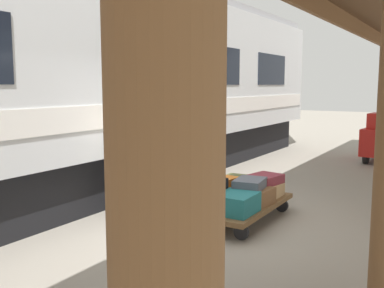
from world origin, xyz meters
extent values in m
plane|color=gray|center=(0.00, 0.00, 0.00)|extent=(60.00, 60.00, 0.00)
cylinder|color=brown|center=(-2.08, 4.98, 1.70)|extent=(0.24, 0.24, 3.40)
cube|color=silver|center=(3.56, 0.00, 2.35)|extent=(3.00, 18.07, 2.90)
cube|color=black|center=(3.56, 0.00, 0.45)|extent=(2.55, 17.16, 0.90)
cube|color=silver|center=(2.05, 0.00, 1.55)|extent=(0.03, 17.70, 0.36)
cube|color=black|center=(2.05, -6.32, 2.45)|extent=(0.02, 1.99, 0.84)
cube|color=black|center=(2.05, -3.16, 2.45)|extent=(0.02, 1.99, 0.84)
cube|color=black|center=(2.11, 0.00, 1.95)|extent=(0.12, 1.10, 2.00)
cube|color=brown|center=(0.24, -0.27, 0.24)|extent=(1.10, 1.93, 0.07)
cylinder|color=black|center=(-0.20, 0.50, 0.10)|extent=(0.21, 0.05, 0.21)
cylinder|color=black|center=(0.69, 0.50, 0.10)|extent=(0.21, 0.05, 0.21)
cylinder|color=black|center=(-0.20, -1.04, 0.10)|extent=(0.21, 0.05, 0.21)
cylinder|color=black|center=(0.69, -1.04, 0.10)|extent=(0.21, 0.05, 0.21)
cube|color=brown|center=(0.00, -0.27, 0.39)|extent=(0.55, 0.66, 0.23)
cube|color=gold|center=(0.49, -0.27, 0.37)|extent=(0.50, 0.57, 0.19)
cube|color=#1E666B|center=(0.00, 0.26, 0.41)|extent=(0.50, 0.59, 0.27)
cube|color=maroon|center=(0.49, 0.26, 0.40)|extent=(0.56, 0.61, 0.23)
cube|color=tan|center=(0.00, -0.80, 0.38)|extent=(0.45, 0.58, 0.21)
cube|color=brown|center=(0.49, -0.80, 0.41)|extent=(0.44, 0.47, 0.27)
cube|color=#CC6B23|center=(0.47, -0.29, 0.55)|extent=(0.41, 0.43, 0.16)
cube|color=#4C515B|center=(0.03, -0.27, 0.58)|extent=(0.46, 0.58, 0.14)
cube|color=maroon|center=(0.01, -0.81, 0.56)|extent=(0.51, 0.59, 0.14)
cube|color=black|center=(0.46, 0.24, 0.61)|extent=(0.47, 0.55, 0.19)
cylinder|color=navy|center=(1.08, -0.31, 0.41)|extent=(0.16, 0.16, 0.82)
cylinder|color=navy|center=(1.05, -0.12, 0.41)|extent=(0.16, 0.16, 0.82)
cube|color=navy|center=(1.07, -0.22, 1.12)|extent=(0.39, 0.28, 0.60)
cylinder|color=tan|center=(1.07, -0.22, 1.45)|extent=(0.09, 0.09, 0.06)
sphere|color=tan|center=(1.07, -0.22, 1.59)|extent=(0.22, 0.22, 0.22)
cylinder|color=black|center=(1.07, -0.22, 1.67)|extent=(0.21, 0.21, 0.06)
cylinder|color=navy|center=(1.31, -0.34, 1.22)|extent=(0.54, 0.19, 0.21)
cylinder|color=navy|center=(1.26, -0.02, 1.22)|extent=(0.54, 0.19, 0.21)
cylinder|color=#332D28|center=(1.77, 0.57, 0.41)|extent=(0.16, 0.16, 0.82)
cylinder|color=#332D28|center=(1.71, 0.38, 0.41)|extent=(0.16, 0.16, 0.82)
cube|color=silver|center=(1.74, 0.48, 1.12)|extent=(0.41, 0.31, 0.60)
cylinder|color=tan|center=(1.74, 0.48, 1.45)|extent=(0.09, 0.09, 0.06)
sphere|color=tan|center=(1.74, 0.48, 1.59)|extent=(0.22, 0.22, 0.22)
cylinder|color=#332D28|center=(1.74, 0.48, 1.67)|extent=(0.21, 0.21, 0.06)
cylinder|color=silver|center=(1.58, 0.69, 1.22)|extent=(0.54, 0.25, 0.21)
cylinder|color=silver|center=(1.49, 0.39, 1.22)|extent=(0.54, 0.25, 0.21)
cylinder|color=black|center=(-0.53, -6.42, 0.20)|extent=(0.12, 0.40, 0.40)
cylinder|color=black|center=(-0.53, -7.62, 0.20)|extent=(0.12, 0.40, 0.40)
camera|label=1|loc=(-2.58, 5.70, 2.02)|focal=41.94mm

